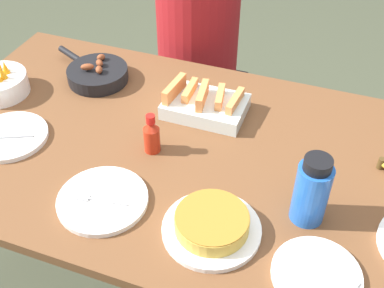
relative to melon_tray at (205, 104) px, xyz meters
The scene contains 11 objects.
ground_plane 0.82m from the melon_tray, 81.82° to the right, with size 14.00×14.00×0.00m, color #474C38.
dining_table 0.24m from the melon_tray, 81.82° to the right, with size 1.77×0.98×0.76m.
melon_tray is the anchor object (origin of this frame).
skillet 0.44m from the melon_tray, behind, with size 0.33×0.22×0.08m.
frittata_plate_center 0.51m from the melon_tray, 68.86° to the right, with size 0.26×0.26×0.06m.
empty_plate_far_left 0.64m from the melon_tray, 147.45° to the right, with size 0.24×0.24×0.02m.
empty_plate_far_right 0.50m from the melon_tray, 105.18° to the right, with size 0.25×0.25×0.02m.
empty_plate_mid_edge 0.70m from the melon_tray, 48.27° to the right, with size 0.22×0.22×0.02m.
water_bottle 0.53m from the melon_tray, 39.89° to the right, with size 0.09×0.09×0.21m.
hot_sauce_bottle 0.25m from the melon_tray, 110.43° to the right, with size 0.05×0.05×0.13m.
person_figure 0.62m from the melon_tray, 111.93° to the left, with size 0.38×0.38×1.26m.
Camera 1 is at (0.38, -1.04, 1.76)m, focal length 45.00 mm.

